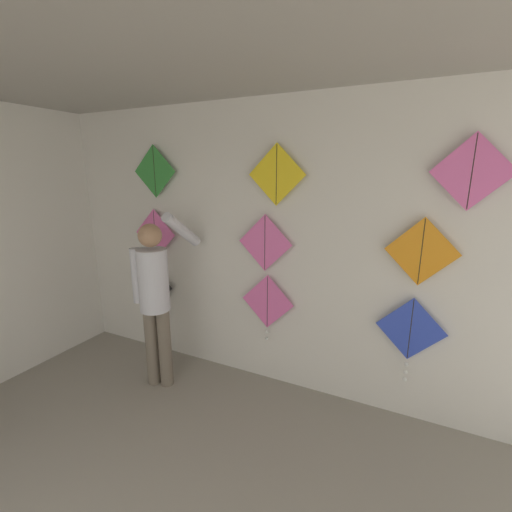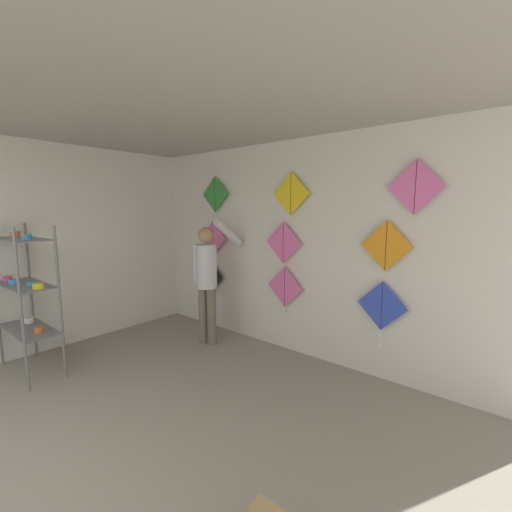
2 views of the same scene
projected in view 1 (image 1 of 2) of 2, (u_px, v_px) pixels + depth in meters
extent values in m
cube|color=silver|center=(273.00, 250.00, 3.34)|extent=(5.78, 0.06, 2.80)
cylinder|color=#726656|center=(152.00, 346.00, 3.49)|extent=(0.13, 0.13, 0.82)
cylinder|color=#726656|center=(165.00, 348.00, 3.46)|extent=(0.13, 0.13, 0.82)
cylinder|color=silver|center=(153.00, 280.00, 3.30)|extent=(0.29, 0.29, 0.61)
sphere|color=tan|center=(150.00, 235.00, 3.19)|extent=(0.22, 0.22, 0.22)
cylinder|color=silver|center=(137.00, 276.00, 3.33)|extent=(0.10, 0.10, 0.54)
cylinder|color=silver|center=(182.00, 230.00, 3.34)|extent=(0.10, 0.50, 0.40)
cube|color=black|center=(153.00, 285.00, 4.03)|extent=(0.55, 0.01, 0.55)
cylinder|color=black|center=(153.00, 285.00, 4.03)|extent=(0.01, 0.01, 0.53)
cube|color=pink|center=(267.00, 302.00, 3.40)|extent=(0.55, 0.01, 0.55)
cylinder|color=black|center=(267.00, 302.00, 3.39)|extent=(0.01, 0.01, 0.53)
sphere|color=white|center=(267.00, 332.00, 3.47)|extent=(0.04, 0.04, 0.04)
sphere|color=white|center=(267.00, 339.00, 3.48)|extent=(0.04, 0.04, 0.04)
cube|color=blue|center=(411.00, 329.00, 2.85)|extent=(0.55, 0.01, 0.55)
cylinder|color=black|center=(411.00, 329.00, 2.85)|extent=(0.01, 0.01, 0.53)
sphere|color=white|center=(406.00, 365.00, 2.92)|extent=(0.04, 0.04, 0.04)
sphere|color=white|center=(405.00, 372.00, 2.94)|extent=(0.04, 0.04, 0.04)
sphere|color=white|center=(405.00, 379.00, 2.95)|extent=(0.04, 0.04, 0.04)
cube|color=pink|center=(155.00, 234.00, 3.84)|extent=(0.55, 0.01, 0.55)
cylinder|color=black|center=(155.00, 234.00, 3.84)|extent=(0.01, 0.01, 0.53)
cube|color=pink|center=(265.00, 243.00, 3.26)|extent=(0.55, 0.01, 0.55)
cylinder|color=black|center=(265.00, 243.00, 3.26)|extent=(0.01, 0.01, 0.53)
cube|color=orange|center=(421.00, 252.00, 2.68)|extent=(0.55, 0.01, 0.55)
cylinder|color=black|center=(421.00, 252.00, 2.68)|extent=(0.01, 0.01, 0.53)
cube|color=#338C38|center=(155.00, 171.00, 3.65)|extent=(0.55, 0.01, 0.55)
cylinder|color=black|center=(154.00, 171.00, 3.65)|extent=(0.01, 0.01, 0.53)
cube|color=yellow|center=(277.00, 175.00, 3.06)|extent=(0.55, 0.01, 0.55)
cylinder|color=black|center=(277.00, 175.00, 3.06)|extent=(0.01, 0.01, 0.53)
cube|color=pink|center=(472.00, 172.00, 2.42)|extent=(0.55, 0.01, 0.55)
cylinder|color=black|center=(472.00, 172.00, 2.42)|extent=(0.01, 0.01, 0.53)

